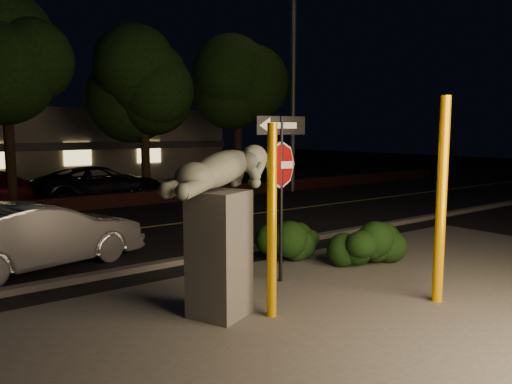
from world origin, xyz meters
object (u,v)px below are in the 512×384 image
Objects in this scene: streetlight at (291,53)px; silver_sedan at (40,236)px; yellow_pole_right at (441,202)px; signpost at (281,165)px; parked_car_dark at (101,184)px; yellow_pole_left at (272,222)px; sculpture at (220,213)px.

streetlight is 2.53× the size of silver_sedan.
yellow_pole_right reaches higher than signpost.
silver_sedan is (-12.46, -6.64, -5.53)m from streetlight.
parked_car_dark is at bearing 90.67° from yellow_pole_right.
signpost is at bearing 45.59° from yellow_pole_left.
yellow_pole_right is 15.59m from streetlight.
parked_car_dark reaches higher than silver_sedan.
yellow_pole_left reaches higher than sculpture.
yellow_pole_left is 1.91m from signpost.
parked_car_dark is (-8.01, 2.15, -5.51)m from streetlight.
yellow_pole_right is at bearing -155.87° from silver_sedan.
sculpture is at bearing 152.17° from yellow_pole_right.
silver_sedan is (-2.06, 4.92, -0.78)m from yellow_pole_left.
silver_sedan is 0.82× the size of parked_car_dark.
streetlight reaches higher than signpost.
silver_sedan is at bearing 152.34° from parked_car_dark.
signpost is 12.59m from parked_car_dark.
yellow_pole_left is 5.39m from silver_sedan.
yellow_pole_right reaches higher than sculpture.
sculpture is at bearing 137.05° from yellow_pole_left.
yellow_pole_left is at bearing -147.08° from streetlight.
signpost reaches higher than parked_car_dark.
signpost is 0.29× the size of streetlight.
streetlight reaches higher than yellow_pole_right.
streetlight reaches higher than sculpture.
yellow_pole_left is 0.95× the size of signpost.
signpost reaches higher than silver_sedan.
signpost is at bearing -146.77° from streetlight.
silver_sedan is at bearing 112.72° from yellow_pole_left.
signpost is 14.37m from streetlight.
sculpture reaches higher than silver_sedan.
sculpture is at bearing -149.90° from streetlight.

